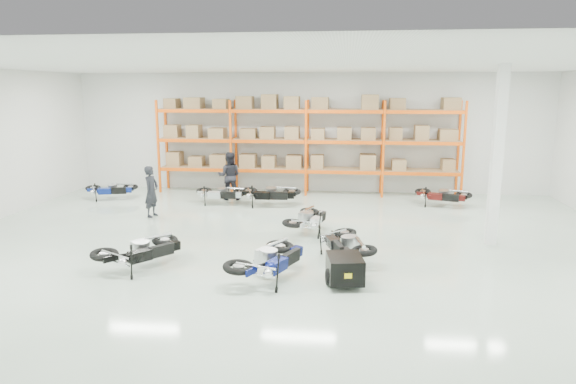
# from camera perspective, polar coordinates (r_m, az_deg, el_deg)

# --- Properties ---
(room) EXTENTS (18.00, 18.00, 18.00)m
(room) POSITION_cam_1_polar(r_m,az_deg,el_deg) (12.84, -0.17, 3.99)
(room) COLOR #B8CDBC
(room) RESTS_ON ground
(pallet_rack) EXTENTS (11.28, 0.98, 3.62)m
(pallet_rack) POSITION_cam_1_polar(r_m,az_deg,el_deg) (19.22, 2.12, 6.47)
(pallet_rack) COLOR #EF540C
(pallet_rack) RESTS_ON ground
(structural_column) EXTENTS (0.25, 0.25, 4.50)m
(structural_column) POSITION_cam_1_polar(r_m,az_deg,el_deg) (13.75, 22.20, 3.64)
(structural_column) COLOR white
(structural_column) RESTS_ON ground
(moto_blue_centre) EXTENTS (1.61, 2.08, 1.21)m
(moto_blue_centre) POSITION_cam_1_polar(r_m,az_deg,el_deg) (10.65, -2.04, -6.85)
(moto_blue_centre) COLOR #070F4D
(moto_blue_centre) RESTS_ON ground
(moto_silver_left) EXTENTS (1.23, 1.83, 1.08)m
(moto_silver_left) POSITION_cam_1_polar(r_m,az_deg,el_deg) (14.09, 2.32, -2.55)
(moto_silver_left) COLOR silver
(moto_silver_left) RESTS_ON ground
(moto_black_far_left) EXTENTS (1.79, 1.93, 1.15)m
(moto_black_far_left) POSITION_cam_1_polar(r_m,az_deg,el_deg) (11.76, -16.05, -5.69)
(moto_black_far_left) COLOR black
(moto_black_far_left) RESTS_ON ground
(moto_touring_right) EXTENTS (1.32, 1.88, 1.10)m
(moto_touring_right) POSITION_cam_1_polar(r_m,az_deg,el_deg) (11.96, 6.40, -5.11)
(moto_touring_right) COLOR black
(moto_touring_right) RESTS_ON ground
(trailer) EXTENTS (0.81, 1.48, 0.60)m
(trailer) POSITION_cam_1_polar(r_m,az_deg,el_deg) (10.49, 6.32, -8.46)
(trailer) COLOR black
(trailer) RESTS_ON ground
(moto_back_a) EXTENTS (1.72, 1.15, 1.02)m
(moto_back_a) POSITION_cam_1_polar(r_m,az_deg,el_deg) (19.43, -19.10, 0.61)
(moto_back_a) COLOR navy
(moto_back_a) RESTS_ON ground
(moto_back_b) EXTENTS (1.63, 0.86, 1.04)m
(moto_back_b) POSITION_cam_1_polar(r_m,az_deg,el_deg) (17.78, -7.46, 0.22)
(moto_back_b) COLOR #B4B9BF
(moto_back_b) RESTS_ON ground
(moto_back_c) EXTENTS (1.82, 0.93, 1.17)m
(moto_back_c) POSITION_cam_1_polar(r_m,az_deg,el_deg) (17.36, -2.09, 0.25)
(moto_back_c) COLOR black
(moto_back_c) RESTS_ON ground
(moto_back_d) EXTENTS (1.81, 1.31, 1.06)m
(moto_back_d) POSITION_cam_1_polar(r_m,az_deg,el_deg) (18.04, 16.75, 0.02)
(moto_back_d) COLOR #440E0D
(moto_back_d) RESTS_ON ground
(person_left) EXTENTS (0.48, 0.64, 1.58)m
(person_left) POSITION_cam_1_polar(r_m,az_deg,el_deg) (16.39, -14.94, 0.06)
(person_left) COLOR black
(person_left) RESTS_ON ground
(person_back) EXTENTS (0.88, 0.71, 1.71)m
(person_back) POSITION_cam_1_polar(r_m,az_deg,el_deg) (18.40, -6.54, 1.78)
(person_back) COLOR black
(person_back) RESTS_ON ground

